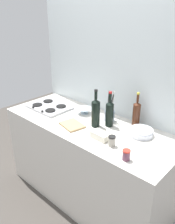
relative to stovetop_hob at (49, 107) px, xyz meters
The scene contains 14 objects.
ground_plane 1.08m from the stovetop_hob, ahead, with size 6.00×6.00×0.00m, color #47423D.
counter_block 0.74m from the stovetop_hob, ahead, with size 1.80×0.70×0.90m, color silver.
backsplash_panel 0.76m from the stovetop_hob, 34.33° to the left, with size 1.90×0.06×2.44m, color silver.
stovetop_hob is the anchor object (origin of this frame).
plate_stack 1.09m from the stovetop_hob, ahead, with size 0.21×0.21×0.06m.
wine_bottle_leftmost 0.99m from the stovetop_hob, 16.47° to the left, with size 0.07×0.07×0.33m.
wine_bottle_mid_left 0.68m from the stovetop_hob, ahead, with size 0.08×0.08×0.36m.
wine_bottle_mid_right 0.77m from the stovetop_hob, ahead, with size 0.07×0.07×0.34m.
mixing_bowl 0.43m from the stovetop_hob, 21.51° to the left, with size 0.17×0.17×0.06m.
butter_dish 0.86m from the stovetop_hob, ahead, with size 0.16×0.10×0.06m, color silver.
utensil_crock 0.72m from the stovetop_hob, 15.91° to the left, with size 0.10×0.10×0.31m.
condiment_jar_front 1.00m from the stovetop_hob, ahead, with size 0.06×0.06×0.09m.
condiment_jar_rear 1.20m from the stovetop_hob, 11.11° to the right, with size 0.06×0.06×0.08m.
cutting_board 0.52m from the stovetop_hob, 14.29° to the right, with size 0.22×0.17×0.02m, color tan.
Camera 1 is at (1.36, -1.47, 1.92)m, focal length 37.17 mm.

